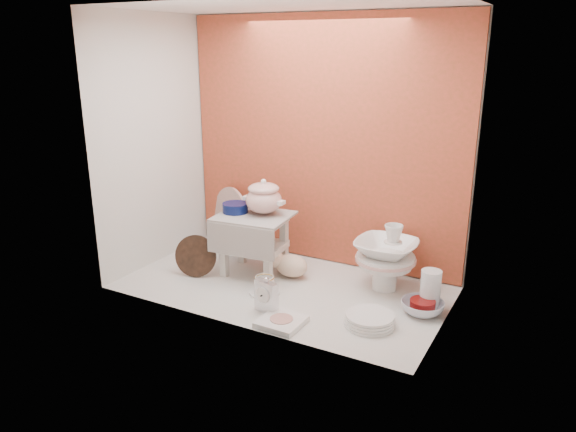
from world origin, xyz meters
name	(u,v)px	position (x,y,z in m)	size (l,w,h in m)	color
ground	(283,287)	(0.00, 0.00, 0.00)	(1.80, 1.80, 0.00)	silver
niche_shell	(299,119)	(0.00, 0.18, 0.93)	(1.86, 1.03, 1.53)	#C44431
step_stool	(254,244)	(-0.25, 0.10, 0.18)	(0.42, 0.36, 0.36)	silver
soup_tureen	(264,197)	(-0.21, 0.15, 0.47)	(0.25, 0.25, 0.21)	white
cobalt_bowl	(235,208)	(-0.38, 0.10, 0.39)	(0.15, 0.15, 0.06)	#091345
floral_platter	(231,218)	(-0.63, 0.40, 0.21)	(0.41, 0.05, 0.41)	silver
blue_white_vase	(241,232)	(-0.53, 0.37, 0.13)	(0.25, 0.25, 0.26)	white
lacquer_tray	(196,256)	(-0.53, -0.11, 0.12)	(0.25, 0.07, 0.25)	black
mantel_clock	(266,295)	(0.07, -0.31, 0.10)	(0.13, 0.05, 0.19)	silver
plush_pig	(291,265)	(-0.02, 0.14, 0.08)	(0.25, 0.18, 0.15)	beige
teacup_saucer	(265,292)	(-0.05, -0.12, 0.01)	(0.17, 0.17, 0.01)	white
gold_rim_teacup	(265,284)	(-0.05, -0.12, 0.06)	(0.11, 0.11, 0.09)	white
lattice_dish	(281,322)	(0.21, -0.39, 0.01)	(0.21, 0.21, 0.03)	white
dinner_plate_stack	(370,320)	(0.59, -0.18, 0.03)	(0.25, 0.25, 0.06)	white
crystal_bowl	(422,307)	(0.78, 0.06, 0.03)	(0.22, 0.22, 0.07)	silver
clear_glass_vase	(430,290)	(0.80, 0.13, 0.11)	(0.11, 0.11, 0.21)	silver
porcelain_tower	(386,256)	(0.51, 0.25, 0.19)	(0.34, 0.34, 0.39)	white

